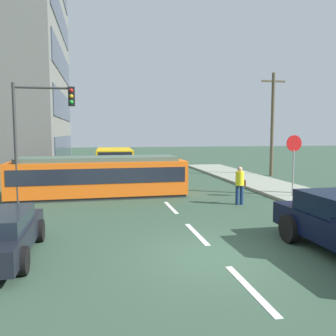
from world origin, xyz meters
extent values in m
plane|color=#334D3A|center=(0.00, 10.00, 0.00)|extent=(120.00, 120.00, 0.00)
cube|color=gray|center=(6.80, 6.00, 0.07)|extent=(3.20, 36.00, 0.14)
cube|color=silver|center=(0.00, -2.00, 0.01)|extent=(0.16, 2.40, 0.01)
cube|color=silver|center=(0.00, 2.00, 0.01)|extent=(0.16, 2.40, 0.01)
cube|color=silver|center=(0.00, 6.00, 0.01)|extent=(0.16, 2.40, 0.01)
cube|color=silver|center=(0.00, 15.28, 0.01)|extent=(0.16, 2.40, 0.01)
cube|color=silver|center=(0.00, 21.28, 0.01)|extent=(0.16, 2.40, 0.01)
cube|color=#2D3847|center=(-5.50, 20.03, 1.92)|extent=(0.06, 12.63, 1.92)
cube|color=#2D3847|center=(-5.50, 20.03, 5.12)|extent=(0.06, 12.63, 1.92)
cube|color=#2D3847|center=(-5.50, 20.03, 8.32)|extent=(0.06, 12.63, 1.92)
cube|color=#2D3847|center=(-5.50, 20.03, 11.52)|extent=(0.06, 12.63, 1.92)
cube|color=orange|center=(-2.94, 9.28, 0.96)|extent=(8.46, 2.68, 1.62)
cube|color=#2D2D2D|center=(-2.94, 9.28, 0.07)|extent=(8.29, 2.55, 0.15)
cube|color=#4B6253|center=(-2.94, 9.28, 1.87)|extent=(7.62, 2.29, 0.20)
cube|color=#1E232D|center=(-2.94, 9.28, 1.15)|extent=(8.13, 2.71, 0.71)
cube|color=gold|center=(-1.78, 18.23, 1.12)|extent=(2.66, 5.81, 1.64)
cube|color=black|center=(-1.86, 15.41, 1.37)|extent=(2.25, 0.18, 0.99)
cube|color=black|center=(-1.78, 18.23, 1.42)|extent=(2.68, 4.95, 0.66)
cylinder|color=black|center=(-1.84, 16.40, 0.45)|extent=(2.57, 0.97, 0.90)
cylinder|color=black|center=(-1.73, 20.07, 0.45)|extent=(2.57, 0.97, 0.90)
cylinder|color=navy|center=(2.97, 6.05, 0.42)|extent=(0.16, 0.16, 0.85)
cylinder|color=navy|center=(3.17, 6.05, 0.42)|extent=(0.16, 0.16, 0.85)
cylinder|color=yellow|center=(3.07, 6.05, 1.15)|extent=(0.36, 0.36, 0.60)
sphere|color=tan|center=(3.07, 6.05, 1.56)|extent=(0.22, 0.22, 0.22)
cube|color=#4F2C12|center=(3.29, 6.10, 0.95)|extent=(0.12, 0.21, 0.24)
cylinder|color=black|center=(2.40, 0.67, 0.40)|extent=(0.29, 0.80, 0.80)
cylinder|color=black|center=(-4.66, 2.13, 0.32)|extent=(0.23, 0.64, 0.64)
cylinder|color=black|center=(-4.64, -0.36, 0.32)|extent=(0.23, 0.64, 0.64)
cylinder|color=gray|center=(6.09, 6.86, 1.24)|extent=(0.07, 0.07, 2.20)
cylinder|color=red|center=(6.09, 6.86, 2.64)|extent=(0.76, 0.04, 0.76)
cylinder|color=#333333|center=(-6.47, 8.02, 2.64)|extent=(0.14, 0.14, 5.28)
cylinder|color=#333333|center=(-5.27, 8.02, 5.08)|extent=(2.41, 0.10, 0.10)
cube|color=black|center=(-4.06, 8.02, 4.73)|extent=(0.28, 0.24, 0.84)
sphere|color=red|center=(-4.06, 7.89, 4.98)|extent=(0.16, 0.16, 0.16)
sphere|color=gold|center=(-4.06, 7.89, 4.73)|extent=(0.16, 0.16, 0.16)
sphere|color=green|center=(-4.06, 7.89, 4.48)|extent=(0.16, 0.16, 0.16)
cylinder|color=brown|center=(9.45, 15.58, 3.70)|extent=(0.24, 0.24, 7.40)
cube|color=brown|center=(9.45, 15.58, 6.80)|extent=(1.80, 0.12, 0.12)
camera|label=1|loc=(-2.95, -8.47, 3.13)|focal=38.19mm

